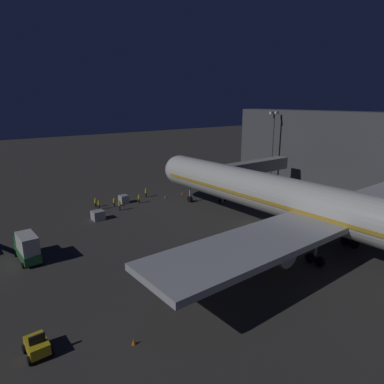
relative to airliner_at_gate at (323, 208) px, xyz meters
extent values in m
plane|color=#383533|center=(0.00, -12.13, -5.84)|extent=(320.00, 320.00, 0.00)
cylinder|color=silver|center=(0.00, -1.67, 0.15)|extent=(5.80, 60.33, 5.80)
sphere|color=silver|center=(0.00, -31.83, 0.15)|extent=(5.68, 5.68, 5.68)
cube|color=gold|center=(0.00, -1.67, -0.29)|extent=(5.86, 57.91, 0.50)
cube|color=black|center=(0.00, -30.10, 1.16)|extent=(3.19, 1.40, 0.90)
cube|color=#B7BABF|center=(0.00, 1.12, -0.87)|extent=(54.30, 7.87, 0.70)
cylinder|color=#B7BABF|center=(-10.06, 0.12, -2.87)|extent=(2.99, 4.75, 2.99)
cylinder|color=black|center=(-10.06, -2.26, -2.87)|extent=(2.54, 0.15, 2.54)
cylinder|color=#B7BABF|center=(10.06, 0.12, -2.87)|extent=(2.99, 4.75, 2.99)
cylinder|color=black|center=(10.06, -2.26, -2.87)|extent=(2.54, 0.15, 2.54)
cylinder|color=#B7BABF|center=(0.00, -28.33, -3.40)|extent=(0.28, 0.28, 2.48)
cylinder|color=black|center=(0.00, -28.33, -5.24)|extent=(0.45, 1.20, 1.20)
cylinder|color=#B7BABF|center=(-4.20, 2.12, -3.40)|extent=(0.28, 0.28, 2.48)
cylinder|color=black|center=(-4.20, 1.47, -5.24)|extent=(0.45, 1.20, 1.20)
cylinder|color=black|center=(-4.20, 2.77, -5.24)|extent=(0.45, 1.20, 1.20)
cylinder|color=#B7BABF|center=(4.20, 2.12, -3.40)|extent=(0.28, 0.28, 2.48)
cylinder|color=black|center=(4.20, 1.47, -5.24)|extent=(0.45, 1.20, 1.20)
cylinder|color=black|center=(4.20, 2.77, -5.24)|extent=(0.45, 1.20, 1.20)
cube|color=#9E9E99|center=(-13.80, -24.43, 0.15)|extent=(19.40, 2.60, 2.50)
cube|color=#9E9E99|center=(-4.10, -24.43, 0.15)|extent=(3.20, 3.40, 3.00)
cube|color=black|center=(-2.70, -24.43, 0.15)|extent=(0.70, 3.20, 2.70)
cylinder|color=#B7BABF|center=(-5.10, -24.43, -3.47)|extent=(0.56, 0.56, 4.73)
cylinder|color=black|center=(-5.70, -24.43, -5.54)|extent=(0.25, 0.60, 0.60)
cylinder|color=black|center=(-4.50, -24.43, -5.54)|extent=(0.25, 0.60, 0.60)
cylinder|color=#59595E|center=(-25.50, -29.22, 2.36)|extent=(0.40, 0.40, 16.40)
cube|color=#F9EFC6|center=(-26.40, -29.22, 10.81)|extent=(1.10, 0.50, 0.60)
cube|color=#F9EFC6|center=(-24.60, -29.22, 10.81)|extent=(1.10, 0.50, 0.60)
cube|color=#287038|center=(31.58, -20.87, -4.94)|extent=(2.00, 5.71, 1.10)
cube|color=silver|center=(31.58, -20.16, -3.32)|extent=(1.90, 4.00, 2.14)
cube|color=#287038|center=(31.58, -22.93, -3.84)|extent=(1.80, 1.60, 1.10)
cylinder|color=black|center=(30.52, -22.87, -5.49)|extent=(0.24, 0.70, 0.70)
cylinder|color=black|center=(32.64, -22.87, -5.49)|extent=(0.24, 0.70, 0.70)
cylinder|color=black|center=(30.52, -18.87, -5.49)|extent=(0.24, 0.70, 0.70)
cylinder|color=black|center=(32.64, -18.87, -5.49)|extent=(0.24, 0.70, 0.70)
cube|color=yellow|center=(35.17, -2.60, -5.04)|extent=(1.50, 2.33, 0.90)
cube|color=black|center=(35.17, -2.25, -4.24)|extent=(1.20, 0.20, 0.70)
cylinder|color=black|center=(34.36, -3.41, -5.49)|extent=(0.24, 0.70, 0.70)
cylinder|color=black|center=(35.98, -3.41, -5.49)|extent=(0.24, 0.70, 0.70)
cylinder|color=black|center=(34.36, -1.78, -5.49)|extent=(0.24, 0.70, 0.70)
cylinder|color=black|center=(35.98, -1.78, -5.49)|extent=(0.24, 0.70, 0.70)
cube|color=#B7BABF|center=(10.61, -35.78, -5.05)|extent=(1.58, 1.60, 1.57)
cube|color=#B7BABF|center=(18.50, -29.72, -5.07)|extent=(1.90, 1.80, 1.54)
cylinder|color=black|center=(13.15, -34.68, -5.42)|extent=(0.28, 0.28, 0.83)
cylinder|color=yellow|center=(13.15, -34.68, -4.69)|extent=(0.40, 0.40, 0.63)
sphere|color=tan|center=(13.15, -34.68, -4.26)|extent=(0.24, 0.24, 0.24)
sphere|color=yellow|center=(13.15, -34.68, -4.21)|extent=(0.23, 0.23, 0.23)
cylinder|color=black|center=(16.16, -34.75, -5.36)|extent=(0.28, 0.28, 0.95)
cylinder|color=yellow|center=(16.16, -34.75, -4.61)|extent=(0.40, 0.40, 0.56)
sphere|color=tan|center=(16.16, -34.75, -4.21)|extent=(0.24, 0.24, 0.24)
sphere|color=yellow|center=(16.16, -34.75, -4.16)|extent=(0.23, 0.23, 0.23)
cylinder|color=black|center=(5.04, -36.71, -5.38)|extent=(0.28, 0.28, 0.92)
cylinder|color=yellow|center=(5.04, -36.71, -4.57)|extent=(0.40, 0.40, 0.68)
sphere|color=tan|center=(5.04, -36.71, -4.11)|extent=(0.24, 0.24, 0.24)
sphere|color=white|center=(5.04, -36.71, -4.06)|extent=(0.23, 0.23, 0.23)
cylinder|color=black|center=(13.39, -31.97, -5.37)|extent=(0.28, 0.28, 0.93)
cylinder|color=yellow|center=(13.39, -31.97, -4.57)|extent=(0.40, 0.40, 0.69)
sphere|color=tan|center=(13.39, -31.97, -4.10)|extent=(0.24, 0.24, 0.24)
sphere|color=orange|center=(13.39, -31.97, -4.05)|extent=(0.23, 0.23, 0.23)
cylinder|color=black|center=(16.04, -36.60, -5.41)|extent=(0.28, 0.28, 0.86)
cylinder|color=yellow|center=(16.04, -36.60, -4.64)|extent=(0.40, 0.40, 0.69)
sphere|color=tan|center=(16.04, -36.60, -4.17)|extent=(0.24, 0.24, 0.24)
sphere|color=yellow|center=(16.04, -36.60, -4.12)|extent=(0.23, 0.23, 0.23)
cylinder|color=black|center=(8.28, -33.85, -5.42)|extent=(0.28, 0.28, 0.85)
cylinder|color=yellow|center=(8.28, -33.85, -4.68)|extent=(0.40, 0.40, 0.63)
sphere|color=tan|center=(8.28, -33.85, -4.24)|extent=(0.24, 0.24, 0.24)
sphere|color=yellow|center=(8.28, -33.85, -4.19)|extent=(0.23, 0.23, 0.23)
cone|color=orange|center=(-2.20, -33.83, -5.56)|extent=(0.36, 0.36, 0.55)
cone|color=orange|center=(2.20, -33.83, -5.56)|extent=(0.36, 0.36, 0.55)
cone|color=orange|center=(28.65, 1.12, -5.56)|extent=(0.36, 0.36, 0.55)
camera|label=1|loc=(39.66, 22.92, 13.63)|focal=32.00mm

